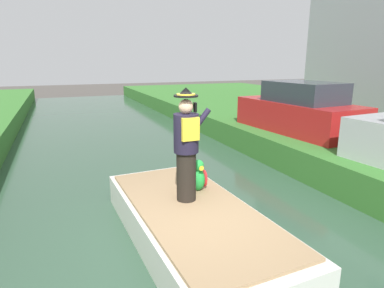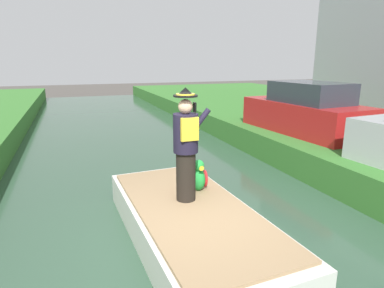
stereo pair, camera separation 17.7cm
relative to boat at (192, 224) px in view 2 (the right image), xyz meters
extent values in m
plane|color=#4C4742|center=(0.00, -0.21, -0.40)|extent=(80.00, 80.00, 0.00)
cube|color=#33513D|center=(0.00, -0.21, -0.35)|extent=(6.88, 48.00, 0.10)
cube|color=silver|center=(0.00, 0.00, -0.02)|extent=(1.99, 4.28, 0.56)
cube|color=#997A56|center=(0.00, 0.00, 0.28)|extent=(1.83, 3.94, 0.05)
cylinder|color=black|center=(0.01, 0.30, 0.72)|extent=(0.32, 0.32, 0.82)
cylinder|color=black|center=(0.01, 0.30, 1.44)|extent=(0.40, 0.40, 0.62)
cube|color=gold|center=(0.01, 0.11, 1.54)|extent=(0.28, 0.06, 0.36)
sphere|color=#DBA884|center=(0.01, 0.30, 1.86)|extent=(0.23, 0.23, 0.23)
cylinder|color=black|center=(0.01, 0.30, 2.03)|extent=(0.38, 0.38, 0.03)
cone|color=black|center=(0.01, 0.30, 2.10)|extent=(0.26, 0.26, 0.12)
cylinder|color=gold|center=(0.01, 0.30, 2.05)|extent=(0.29, 0.29, 0.02)
cylinder|color=black|center=(0.23, 0.26, 1.62)|extent=(0.38, 0.09, 0.43)
cube|color=black|center=(0.14, 0.24, 1.85)|extent=(0.03, 0.08, 0.15)
ellipsoid|color=green|center=(0.34, 0.61, 0.51)|extent=(0.26, 0.32, 0.40)
sphere|color=green|center=(0.34, 0.57, 0.78)|extent=(0.20, 0.20, 0.20)
cone|color=yellow|center=(0.34, 0.47, 0.77)|extent=(0.09, 0.09, 0.09)
ellipsoid|color=red|center=(0.20, 0.61, 0.51)|extent=(0.08, 0.20, 0.32)
ellipsoid|color=red|center=(0.48, 0.61, 0.51)|extent=(0.08, 0.20, 0.32)
cube|color=red|center=(4.95, 3.56, 0.90)|extent=(1.99, 4.11, 0.90)
cube|color=#2D333D|center=(4.95, 3.36, 1.65)|extent=(1.60, 2.30, 0.60)
camera|label=1|loc=(-1.83, -4.44, 2.56)|focal=30.69mm
camera|label=2|loc=(-1.66, -4.50, 2.56)|focal=30.69mm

